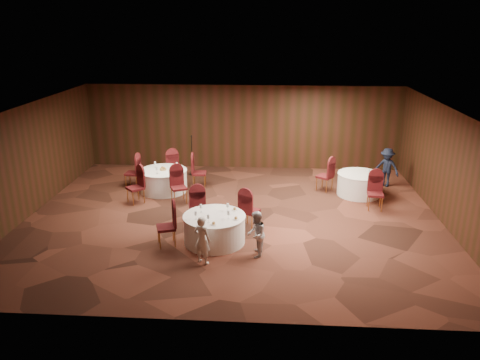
# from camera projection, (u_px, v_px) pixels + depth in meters

# --- Properties ---
(ground) EXTENTS (12.00, 12.00, 0.00)m
(ground) POSITION_uv_depth(u_px,v_px,m) (233.00, 217.00, 13.71)
(ground) COLOR black
(ground) RESTS_ON ground
(room_shell) EXTENTS (12.00, 12.00, 12.00)m
(room_shell) POSITION_uv_depth(u_px,v_px,m) (232.00, 153.00, 13.08)
(room_shell) COLOR silver
(room_shell) RESTS_ON ground
(table_main) EXTENTS (1.61, 1.61, 0.74)m
(table_main) POSITION_uv_depth(u_px,v_px,m) (214.00, 229.00, 12.09)
(table_main) COLOR white
(table_main) RESTS_ON ground
(table_left) EXTENTS (1.59, 1.59, 0.74)m
(table_left) POSITION_uv_depth(u_px,v_px,m) (164.00, 180.00, 15.74)
(table_left) COLOR white
(table_left) RESTS_ON ground
(table_right) EXTENTS (1.43, 1.43, 0.74)m
(table_right) POSITION_uv_depth(u_px,v_px,m) (359.00, 184.00, 15.39)
(table_right) COLOR white
(table_right) RESTS_ON ground
(chairs_main) EXTENTS (2.75, 2.14, 1.00)m
(chairs_main) POSITION_uv_depth(u_px,v_px,m) (205.00, 214.00, 12.69)
(chairs_main) COLOR #3E0C13
(chairs_main) RESTS_ON ground
(chairs_left) EXTENTS (2.85, 3.04, 1.00)m
(chairs_left) POSITION_uv_depth(u_px,v_px,m) (164.00, 177.00, 15.69)
(chairs_left) COLOR #3E0C13
(chairs_left) RESTS_ON ground
(chairs_right) EXTENTS (2.00, 2.25, 1.00)m
(chairs_right) POSITION_uv_depth(u_px,v_px,m) (349.00, 185.00, 14.97)
(chairs_right) COLOR #3E0C13
(chairs_right) RESTS_ON ground
(tabletop_main) EXTENTS (1.12, 1.11, 0.22)m
(tabletop_main) POSITION_uv_depth(u_px,v_px,m) (219.00, 213.00, 11.84)
(tabletop_main) COLOR silver
(tabletop_main) RESTS_ON table_main
(tabletop_left) EXTENTS (0.84, 0.72, 0.22)m
(tabletop_left) POSITION_uv_depth(u_px,v_px,m) (163.00, 168.00, 15.60)
(tabletop_left) COLOR silver
(tabletop_left) RESTS_ON table_left
(tabletop_right) EXTENTS (0.08, 0.08, 0.22)m
(tabletop_right) POSITION_uv_depth(u_px,v_px,m) (369.00, 171.00, 15.01)
(tabletop_right) COLOR silver
(tabletop_right) RESTS_ON table_right
(mic_stand) EXTENTS (0.24, 0.24, 1.49)m
(mic_stand) POSITION_uv_depth(u_px,v_px,m) (192.00, 163.00, 17.43)
(mic_stand) COLOR black
(mic_stand) RESTS_ON ground
(woman_a) EXTENTS (0.52, 0.45, 1.20)m
(woman_a) POSITION_uv_depth(u_px,v_px,m) (202.00, 240.00, 10.95)
(woman_a) COLOR white
(woman_a) RESTS_ON ground
(woman_b) EXTENTS (0.48, 0.59, 1.16)m
(woman_b) POSITION_uv_depth(u_px,v_px,m) (256.00, 234.00, 11.29)
(woman_b) COLOR #BCBCC1
(woman_b) RESTS_ON ground
(man_c) EXTENTS (1.01, 0.90, 1.35)m
(man_c) POSITION_uv_depth(u_px,v_px,m) (387.00, 167.00, 16.11)
(man_c) COLOR black
(man_c) RESTS_ON ground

